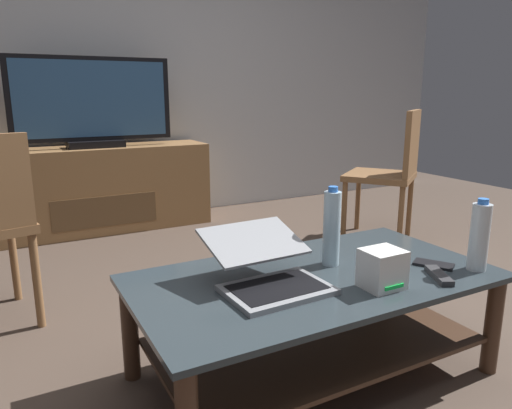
# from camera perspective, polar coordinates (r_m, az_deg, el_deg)

# --- Properties ---
(ground_plane) EXTENTS (7.68, 7.68, 0.00)m
(ground_plane) POSITION_cam_1_polar(r_m,az_deg,el_deg) (2.00, 6.06, -17.59)
(ground_plane) COLOR #4C3D33
(back_wall) EXTENTS (6.40, 0.12, 2.80)m
(back_wall) POSITION_cam_1_polar(r_m,az_deg,el_deg) (4.10, -15.00, 18.11)
(back_wall) COLOR silver
(back_wall) RESTS_ON ground
(coffee_table) EXTENTS (1.29, 0.69, 0.39)m
(coffee_table) POSITION_cam_1_polar(r_m,az_deg,el_deg) (1.77, 6.98, -11.98)
(coffee_table) COLOR #2D383D
(coffee_table) RESTS_ON ground
(media_cabinet) EXTENTS (1.64, 0.42, 0.63)m
(media_cabinet) POSITION_cam_1_polar(r_m,az_deg,el_deg) (3.77, -18.31, 1.76)
(media_cabinet) COLOR olive
(media_cabinet) RESTS_ON ground
(television) EXTENTS (1.12, 0.20, 0.64)m
(television) POSITION_cam_1_polar(r_m,az_deg,el_deg) (3.68, -18.96, 11.28)
(television) COLOR black
(television) RESTS_ON media_cabinet
(dining_chair) EXTENTS (0.61, 0.61, 0.91)m
(dining_chair) POSITION_cam_1_polar(r_m,az_deg,el_deg) (3.41, 16.00, 4.18)
(dining_chair) COLOR brown
(dining_chair) RESTS_ON ground
(laptop) EXTENTS (0.35, 0.40, 0.17)m
(laptop) POSITION_cam_1_polar(r_m,az_deg,el_deg) (1.60, 1.35, -7.76)
(laptop) COLOR gray
(laptop) RESTS_ON coffee_table
(router_box) EXTENTS (0.13, 0.12, 0.13)m
(router_box) POSITION_cam_1_polar(r_m,az_deg,el_deg) (1.64, 14.89, -7.47)
(router_box) COLOR white
(router_box) RESTS_ON coffee_table
(water_bottle_near) EXTENTS (0.06, 0.06, 0.30)m
(water_bottle_near) POSITION_cam_1_polar(r_m,az_deg,el_deg) (1.79, 9.05, -2.77)
(water_bottle_near) COLOR silver
(water_bottle_near) RESTS_ON coffee_table
(water_bottle_far) EXTENTS (0.07, 0.07, 0.27)m
(water_bottle_far) POSITION_cam_1_polar(r_m,az_deg,el_deg) (1.90, 25.19, -3.48)
(water_bottle_far) COLOR silver
(water_bottle_far) RESTS_ON coffee_table
(cell_phone) EXTENTS (0.13, 0.16, 0.01)m
(cell_phone) POSITION_cam_1_polar(r_m,az_deg,el_deg) (1.91, 20.50, -6.73)
(cell_phone) COLOR black
(cell_phone) RESTS_ON coffee_table
(tv_remote) EXTENTS (0.11, 0.16, 0.02)m
(tv_remote) POSITION_cam_1_polar(r_m,az_deg,el_deg) (1.80, 21.07, -7.93)
(tv_remote) COLOR #2D2D30
(tv_remote) RESTS_ON coffee_table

